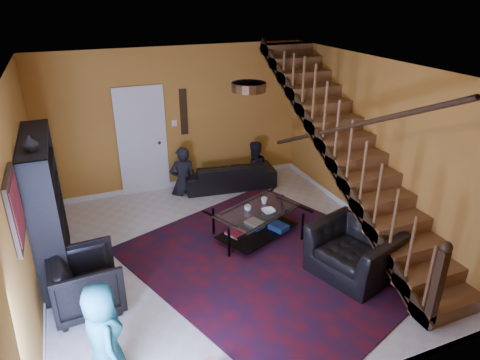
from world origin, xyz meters
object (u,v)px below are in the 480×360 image
object	(u,v)px
bookshelf	(48,210)
sofa	(229,174)
armchair_left	(87,282)
coffee_table	(257,222)
armchair_right	(354,251)

from	to	relation	value
bookshelf	sofa	distance (m)	3.80
armchair_left	coffee_table	xyz separation A→B (m)	(2.68, 0.71, -0.09)
bookshelf	armchair_left	size ratio (longest dim) A/B	2.37
sofa	coffee_table	size ratio (longest dim) A/B	1.20
armchair_left	armchair_right	bearing A→B (deg)	-104.13
bookshelf	sofa	size ratio (longest dim) A/B	1.09
sofa	armchair_left	world-z (taller)	armchair_left
armchair_right	coffee_table	xyz separation A→B (m)	(-0.87, 1.39, -0.06)
bookshelf	armchair_left	bearing A→B (deg)	-71.40
armchair_left	coffee_table	world-z (taller)	armchair_left
bookshelf	sofa	world-z (taller)	bookshelf
armchair_left	sofa	bearing A→B (deg)	-50.48
armchair_left	armchair_right	world-z (taller)	armchair_left
sofa	armchair_right	bearing A→B (deg)	107.09
sofa	coffee_table	bearing A→B (deg)	89.47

